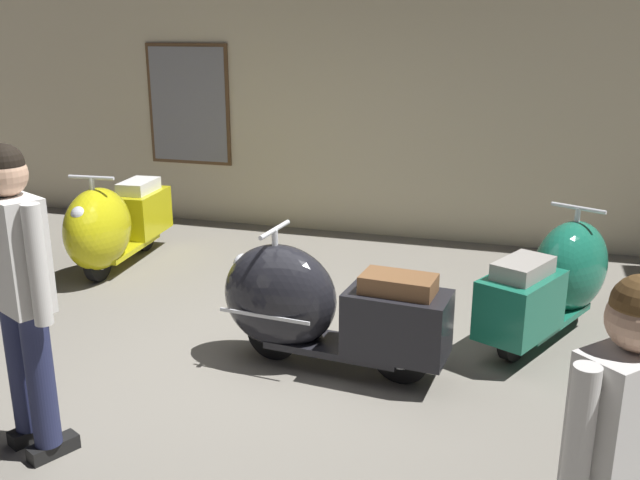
{
  "coord_description": "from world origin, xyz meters",
  "views": [
    {
      "loc": [
        1.7,
        -4.18,
        2.32
      ],
      "look_at": [
        0.08,
        1.18,
        0.62
      ],
      "focal_mm": 39.17,
      "sensor_mm": 36.0,
      "label": 1
    }
  ],
  "objects_px": {
    "visitor_0": "(19,282)",
    "visitor_1": "(619,466)",
    "scooter_0": "(112,225)",
    "scooter_1": "(314,306)",
    "scooter_2": "(556,279)"
  },
  "relations": [
    {
      "from": "scooter_2",
      "to": "visitor_0",
      "type": "bearing_deg",
      "value": 157.01
    },
    {
      "from": "scooter_0",
      "to": "scooter_1",
      "type": "height_order",
      "value": "scooter_0"
    },
    {
      "from": "scooter_0",
      "to": "visitor_1",
      "type": "relative_size",
      "value": 1.06
    },
    {
      "from": "scooter_2",
      "to": "visitor_0",
      "type": "distance_m",
      "value": 3.85
    },
    {
      "from": "scooter_1",
      "to": "visitor_1",
      "type": "relative_size",
      "value": 1.04
    },
    {
      "from": "scooter_1",
      "to": "visitor_1",
      "type": "height_order",
      "value": "visitor_1"
    },
    {
      "from": "scooter_1",
      "to": "scooter_2",
      "type": "xyz_separation_m",
      "value": [
        1.64,
        1.08,
        -0.01
      ]
    },
    {
      "from": "scooter_0",
      "to": "scooter_1",
      "type": "bearing_deg",
      "value": 56.17
    },
    {
      "from": "visitor_0",
      "to": "visitor_1",
      "type": "xyz_separation_m",
      "value": [
        2.93,
        -0.68,
        -0.1
      ]
    },
    {
      "from": "visitor_0",
      "to": "visitor_1",
      "type": "relative_size",
      "value": 1.1
    },
    {
      "from": "scooter_0",
      "to": "visitor_0",
      "type": "relative_size",
      "value": 0.96
    },
    {
      "from": "scooter_2",
      "to": "visitor_0",
      "type": "height_order",
      "value": "visitor_0"
    },
    {
      "from": "scooter_0",
      "to": "scooter_1",
      "type": "xyz_separation_m",
      "value": [
        2.52,
        -1.41,
        -0.01
      ]
    },
    {
      "from": "scooter_1",
      "to": "scooter_2",
      "type": "height_order",
      "value": "scooter_1"
    },
    {
      "from": "scooter_2",
      "to": "visitor_1",
      "type": "distance_m",
      "value": 3.25
    }
  ]
}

